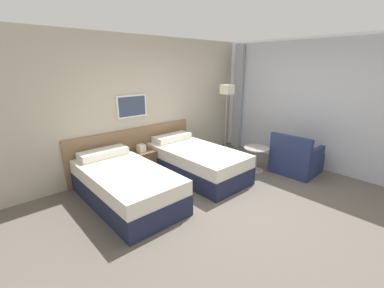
# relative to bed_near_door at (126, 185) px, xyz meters

# --- Properties ---
(ground_plane) EXTENTS (16.00, 16.00, 0.00)m
(ground_plane) POSITION_rel_bed_near_door_xyz_m (1.35, -1.21, -0.29)
(ground_plane) COLOR #5B544C
(wall_headboard) EXTENTS (10.00, 0.10, 2.70)m
(wall_headboard) POSITION_rel_bed_near_door_xyz_m (1.31, 1.08, 1.01)
(wall_headboard) COLOR #B7AD99
(wall_headboard) RESTS_ON ground_plane
(wall_window) EXTENTS (0.21, 4.76, 2.70)m
(wall_window) POSITION_rel_bed_near_door_xyz_m (3.80, -1.22, 1.05)
(wall_window) COLOR white
(wall_window) RESTS_ON ground_plane
(bed_near_door) EXTENTS (1.06, 2.05, 0.69)m
(bed_near_door) POSITION_rel_bed_near_door_xyz_m (0.00, 0.00, 0.00)
(bed_near_door) COLOR #1E233D
(bed_near_door) RESTS_ON ground_plane
(bed_near_window) EXTENTS (1.06, 2.05, 0.69)m
(bed_near_window) POSITION_rel_bed_near_door_xyz_m (1.55, 0.00, 0.00)
(bed_near_window) COLOR #1E233D
(bed_near_window) RESTS_ON ground_plane
(nightstand) EXTENTS (0.48, 0.40, 0.62)m
(nightstand) POSITION_rel_bed_near_door_xyz_m (0.78, 0.77, -0.04)
(nightstand) COLOR brown
(nightstand) RESTS_ON ground_plane
(floor_lamp) EXTENTS (0.25, 0.25, 1.69)m
(floor_lamp) POSITION_rel_bed_near_door_xyz_m (3.03, 0.52, 1.14)
(floor_lamp) COLOR #9E9993
(floor_lamp) RESTS_ON ground_plane
(side_table) EXTENTS (0.52, 0.52, 0.51)m
(side_table) POSITION_rel_bed_near_door_xyz_m (2.63, -0.68, 0.07)
(side_table) COLOR gray
(side_table) RESTS_ON ground_plane
(armchair) EXTENTS (0.82, 0.85, 0.84)m
(armchair) POSITION_rel_bed_near_door_xyz_m (3.17, -1.27, -0.02)
(armchair) COLOR navy
(armchair) RESTS_ON ground_plane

